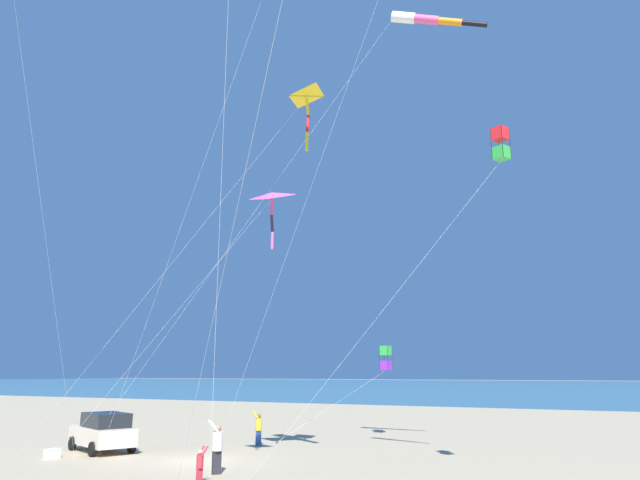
{
  "coord_description": "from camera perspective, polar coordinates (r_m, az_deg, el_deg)",
  "views": [
    {
      "loc": [
        21.44,
        16.46,
        3.77
      ],
      "look_at": [
        3.62,
        7.75,
        8.4
      ],
      "focal_mm": 31.95,
      "sensor_mm": 36.0,
      "label": 1
    }
  ],
  "objects": [
    {
      "name": "kite_delta_long_streamer_right",
      "position": [
        25.41,
        -1.45,
        14.17
      ],
      "size": [
        2.14,
        15.57,
        15.76
      ],
      "color": "yellow",
      "rests_on": "ground_plane"
    },
    {
      "name": "cooler_box",
      "position": [
        29.99,
        -25.23,
        -18.78
      ],
      "size": [
        0.62,
        0.42,
        0.42
      ],
      "color": "white",
      "rests_on": "ground_plane"
    },
    {
      "name": "person_child_grey_jacket",
      "position": [
        32.14,
        -6.18,
        -18.07
      ],
      "size": [
        0.58,
        0.64,
        1.78
      ],
      "color": "#335199",
      "rests_on": "ground_plane"
    },
    {
      "name": "parked_car",
      "position": [
        31.4,
        -20.88,
        -17.48
      ],
      "size": [
        3.43,
        4.68,
        1.85
      ],
      "color": "beige",
      "rests_on": "ground_plane"
    },
    {
      "name": "person_child_green_jacket",
      "position": [
        21.74,
        -11.92,
        -21.04
      ],
      "size": [
        0.43,
        0.37,
        1.26
      ],
      "color": "#B72833",
      "rests_on": "ground_plane"
    },
    {
      "name": "kite_delta_small_distant",
      "position": [
        25.82,
        -4.87,
        4.29
      ],
      "size": [
        3.05,
        10.6,
        11.92
      ],
      "color": "#EF4C93",
      "rests_on": "ground_plane"
    },
    {
      "name": "ground_plane",
      "position": [
        27.29,
        -12.16,
        -20.81
      ],
      "size": [
        600.0,
        600.0,
        0.0
      ],
      "primitive_type": "plane",
      "color": "tan"
    },
    {
      "name": "person_adult_flyer",
      "position": [
        23.58,
        -10.28,
        -19.48
      ],
      "size": [
        0.71,
        0.7,
        2.0
      ],
      "color": "#232328",
      "rests_on": "ground_plane"
    },
    {
      "name": "kite_box_black_fish_shape",
      "position": [
        21.34,
        17.58,
        9.1
      ],
      "size": [
        1.31,
        9.78,
        12.25
      ],
      "color": "red",
      "rests_on": "ground_plane"
    },
    {
      "name": "ocean_water_strip",
      "position": [
        187.21,
        21.61,
        -13.42
      ],
      "size": [
        240.0,
        600.0,
        0.01
      ],
      "primitive_type": "cube",
      "color": "#386B84",
      "rests_on": "ground_plane"
    },
    {
      "name": "kite_box_blue_topmost",
      "position": [
        35.66,
        6.61,
        -11.67
      ],
      "size": [
        6.78,
        4.54,
        5.37
      ],
      "color": "green",
      "rests_on": "ground_plane"
    },
    {
      "name": "kite_windsock_green_low_center",
      "position": [
        28.95,
        10.4,
        20.86
      ],
      "size": [
        3.24,
        19.52,
        20.59
      ],
      "color": "white",
      "rests_on": "ground_plane"
    }
  ]
}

